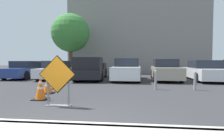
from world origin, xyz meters
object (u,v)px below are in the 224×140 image
(traffic_cone_second, at_px, (47,86))
(parked_car_fourth, at_px, (165,70))
(parked_car_fifth, at_px, (204,71))
(parked_car_second, at_px, (57,70))
(pickup_truck, at_px, (91,70))
(bollard_second, at_px, (195,80))
(bollard_nearest, at_px, (156,79))
(parked_car_nearest, at_px, (26,70))
(parked_car_third, at_px, (127,70))
(traffic_cone_third, at_px, (55,82))
(traffic_cone_nearest, at_px, (40,88))
(road_closed_sign, at_px, (57,79))

(traffic_cone_second, bearing_deg, parked_car_fourth, 44.91)
(parked_car_fifth, bearing_deg, parked_car_second, 2.67)
(traffic_cone_second, distance_m, pickup_truck, 5.73)
(bollard_second, bearing_deg, bollard_nearest, 180.00)
(parked_car_nearest, relative_size, parked_car_fifth, 0.93)
(pickup_truck, xyz_separation_m, parked_car_third, (2.66, -0.00, -0.01))
(parked_car_fourth, bearing_deg, pickup_truck, 4.73)
(traffic_cone_second, bearing_deg, parked_car_third, 60.82)
(traffic_cone_second, relative_size, bollard_second, 0.74)
(pickup_truck, height_order, bollard_nearest, pickup_truck)
(traffic_cone_third, distance_m, bollard_nearest, 4.84)
(parked_car_second, xyz_separation_m, parked_car_fourth, (8.05, -0.11, 0.05))
(bollard_nearest, relative_size, bollard_second, 1.05)
(parked_car_second, height_order, parked_car_fourth, parked_car_fourth)
(traffic_cone_third, distance_m, parked_car_nearest, 6.85)
(traffic_cone_nearest, xyz_separation_m, traffic_cone_second, (-0.34, 1.19, -0.08))
(parked_car_nearest, bearing_deg, parked_car_fourth, 178.68)
(traffic_cone_nearest, bearing_deg, traffic_cone_second, 105.92)
(traffic_cone_third, distance_m, parked_car_third, 5.64)
(traffic_cone_third, relative_size, pickup_truck, 0.12)
(parked_car_fourth, xyz_separation_m, bollard_second, (0.49, -4.38, -0.24))
(road_closed_sign, xyz_separation_m, traffic_cone_third, (-1.55, 3.21, -0.48))
(traffic_cone_second, distance_m, bollard_nearest, 4.82)
(traffic_cone_second, relative_size, pickup_truck, 0.12)
(parked_car_second, distance_m, bollard_nearest, 8.13)
(pickup_truck, bearing_deg, bollard_nearest, 130.14)
(parked_car_second, xyz_separation_m, parked_car_third, (5.37, -0.26, 0.06))
(parked_car_fifth, xyz_separation_m, bollard_nearest, (-3.95, -4.44, -0.17))
(traffic_cone_second, relative_size, parked_car_second, 0.15)
(traffic_cone_second, distance_m, parked_car_fourth, 8.28)
(traffic_cone_third, bearing_deg, pickup_truck, 80.38)
(traffic_cone_nearest, height_order, pickup_truck, pickup_truck)
(traffic_cone_second, bearing_deg, bollard_second, 12.95)
(traffic_cone_nearest, height_order, traffic_cone_second, traffic_cone_nearest)
(road_closed_sign, xyz_separation_m, traffic_cone_second, (-1.30, 1.99, -0.50))
(bollard_nearest, bearing_deg, traffic_cone_second, -162.35)
(parked_car_nearest, height_order, parked_car_second, parked_car_second)
(traffic_cone_second, xyz_separation_m, parked_car_fifth, (8.54, 5.90, 0.34))
(traffic_cone_third, relative_size, bollard_nearest, 0.76)
(traffic_cone_second, height_order, parked_car_third, parked_car_third)
(parked_car_second, distance_m, pickup_truck, 2.72)
(parked_car_second, distance_m, parked_car_fourth, 8.05)
(parked_car_second, distance_m, bollard_second, 9.65)
(traffic_cone_third, relative_size, parked_car_fourth, 0.15)
(parked_car_nearest, distance_m, parked_car_fourth, 10.74)
(traffic_cone_third, xyz_separation_m, parked_car_third, (3.42, 4.47, 0.38))
(parked_car_fourth, xyz_separation_m, parked_car_fifth, (2.68, 0.06, -0.04))
(road_closed_sign, distance_m, parked_car_second, 8.68)
(parked_car_fifth, bearing_deg, traffic_cone_second, 37.59)
(parked_car_nearest, distance_m, pickup_truck, 5.42)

